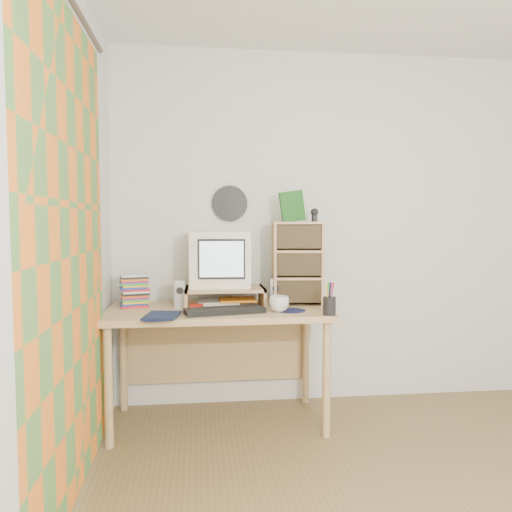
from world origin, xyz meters
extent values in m
plane|color=white|center=(0.00, 1.75, 1.25)|extent=(3.50, 0.00, 3.50)
plane|color=white|center=(-1.75, 0.00, 1.25)|extent=(0.00, 3.50, 3.50)
plane|color=orange|center=(-1.71, 0.48, 1.15)|extent=(0.00, 2.20, 2.20)
cylinder|color=black|center=(-0.93, 1.73, 1.43)|extent=(0.25, 0.02, 0.25)
cube|color=tan|center=(-1.03, 1.38, 0.73)|extent=(1.40, 0.70, 0.04)
cube|color=tan|center=(-1.03, 1.71, 0.38)|extent=(1.33, 0.02, 0.41)
cylinder|color=tan|center=(-1.67, 1.09, 0.35)|extent=(0.05, 0.05, 0.71)
cylinder|color=tan|center=(-0.39, 1.09, 0.35)|extent=(0.05, 0.05, 0.71)
cylinder|color=tan|center=(-1.67, 1.67, 0.35)|extent=(0.05, 0.05, 0.71)
cylinder|color=tan|center=(-0.39, 1.67, 0.35)|extent=(0.05, 0.05, 0.71)
cube|color=tan|center=(-1.23, 1.48, 0.81)|extent=(0.02, 0.30, 0.12)
cube|color=tan|center=(-0.73, 1.48, 0.81)|extent=(0.02, 0.30, 0.12)
cube|color=tan|center=(-0.98, 1.48, 0.86)|extent=(0.52, 0.30, 0.02)
cube|color=white|center=(-1.00, 1.53, 1.05)|extent=(0.41, 0.41, 0.37)
cube|color=#ADACB1|center=(-1.27, 1.43, 0.84)|extent=(0.07, 0.07, 0.18)
cube|color=#ADACB1|center=(-0.65, 1.46, 0.84)|extent=(0.07, 0.07, 0.18)
cube|color=black|center=(-1.00, 1.20, 0.77)|extent=(0.50, 0.25, 0.03)
cube|color=tan|center=(-0.49, 1.48, 1.03)|extent=(0.35, 0.21, 0.55)
imported|color=silver|center=(-0.66, 1.21, 0.80)|extent=(0.13, 0.13, 0.10)
imported|color=#0F1738|center=(-1.45, 1.11, 0.77)|extent=(0.25, 0.21, 0.05)
cylinder|color=#111138|center=(-0.58, 1.24, 0.75)|extent=(0.21, 0.21, 0.00)
cube|color=#B52013|center=(-1.16, 1.32, 0.77)|extent=(0.09, 0.07, 0.04)
cube|color=#175117|center=(-0.53, 1.46, 1.40)|extent=(0.16, 0.06, 0.20)
camera|label=1|loc=(-1.15, -1.78, 1.31)|focal=35.00mm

